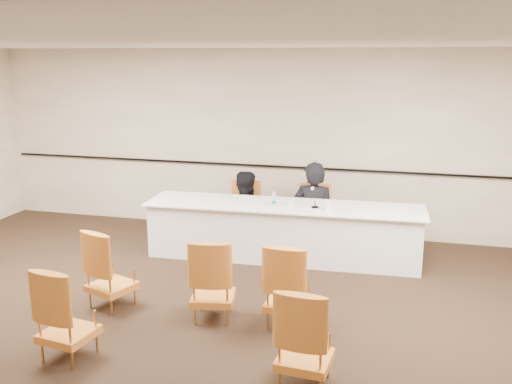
# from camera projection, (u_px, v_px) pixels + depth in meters

# --- Properties ---
(floor) EXTENTS (10.00, 10.00, 0.00)m
(floor) POSITION_uv_depth(u_px,v_px,m) (196.00, 341.00, 5.91)
(floor) COLOR black
(floor) RESTS_ON ground
(ceiling) EXTENTS (10.00, 10.00, 0.00)m
(ceiling) POSITION_uv_depth(u_px,v_px,m) (188.00, 42.00, 5.21)
(ceiling) COLOR silver
(ceiling) RESTS_ON ground
(wall_back) EXTENTS (10.00, 0.04, 3.00)m
(wall_back) POSITION_uv_depth(u_px,v_px,m) (280.00, 142.00, 9.32)
(wall_back) COLOR #BAB092
(wall_back) RESTS_ON ground
(wall_rail) EXTENTS (9.80, 0.04, 0.03)m
(wall_rail) POSITION_uv_depth(u_px,v_px,m) (279.00, 166.00, 9.38)
(wall_rail) COLOR black
(wall_rail) RESTS_ON wall_back
(panel_table) EXTENTS (4.02, 1.08, 0.80)m
(panel_table) POSITION_uv_depth(u_px,v_px,m) (283.00, 231.00, 8.26)
(panel_table) COLOR white
(panel_table) RESTS_ON ground
(panelist_main) EXTENTS (0.68, 0.45, 1.84)m
(panelist_main) POSITION_uv_depth(u_px,v_px,m) (313.00, 221.00, 8.73)
(panelist_main) COLOR black
(panelist_main) RESTS_ON ground
(panelist_main_chair) EXTENTS (0.52, 0.52, 0.95)m
(panelist_main_chair) POSITION_uv_depth(u_px,v_px,m) (313.00, 217.00, 8.72)
(panelist_main_chair) COLOR #AA641E
(panelist_main_chair) RESTS_ON ground
(panelist_second) EXTENTS (0.93, 0.83, 1.59)m
(panelist_second) POSITION_uv_depth(u_px,v_px,m) (243.00, 221.00, 8.98)
(panelist_second) COLOR black
(panelist_second) RESTS_ON ground
(panelist_second_chair) EXTENTS (0.52, 0.52, 0.95)m
(panelist_second_chair) POSITION_uv_depth(u_px,v_px,m) (243.00, 213.00, 8.95)
(panelist_second_chair) COLOR #AA641E
(panelist_second_chair) RESTS_ON ground
(papers) EXTENTS (0.36, 0.31, 0.00)m
(papers) POSITION_uv_depth(u_px,v_px,m) (306.00, 206.00, 8.10)
(papers) COLOR silver
(papers) RESTS_ON panel_table
(microphone) EXTENTS (0.17, 0.22, 0.28)m
(microphone) POSITION_uv_depth(u_px,v_px,m) (315.00, 198.00, 7.97)
(microphone) COLOR black
(microphone) RESTS_ON panel_table
(water_bottle) EXTENTS (0.08, 0.08, 0.21)m
(water_bottle) POSITION_uv_depth(u_px,v_px,m) (274.00, 199.00, 8.06)
(water_bottle) COLOR teal
(water_bottle) RESTS_ON panel_table
(drinking_glass) EXTENTS (0.07, 0.07, 0.10)m
(drinking_glass) POSITION_uv_depth(u_px,v_px,m) (290.00, 202.00, 8.11)
(drinking_glass) COLOR white
(drinking_glass) RESTS_ON panel_table
(coffee_cup) EXTENTS (0.09, 0.09, 0.14)m
(coffee_cup) POSITION_uv_depth(u_px,v_px,m) (328.00, 205.00, 7.86)
(coffee_cup) COLOR white
(coffee_cup) RESTS_ON panel_table
(aud_chair_front_left) EXTENTS (0.64, 0.64, 0.95)m
(aud_chair_front_left) POSITION_uv_depth(u_px,v_px,m) (111.00, 268.00, 6.62)
(aud_chair_front_left) COLOR #AA641E
(aud_chair_front_left) RESTS_ON ground
(aud_chair_front_mid) EXTENTS (0.59, 0.59, 0.95)m
(aud_chair_front_mid) POSITION_uv_depth(u_px,v_px,m) (213.00, 278.00, 6.32)
(aud_chair_front_mid) COLOR #AA641E
(aud_chair_front_mid) RESTS_ON ground
(aud_chair_front_right) EXTENTS (0.52, 0.52, 0.95)m
(aud_chair_front_right) POSITION_uv_depth(u_px,v_px,m) (288.00, 284.00, 6.16)
(aud_chair_front_right) COLOR #AA641E
(aud_chair_front_right) RESTS_ON ground
(aud_chair_back_left) EXTENTS (0.57, 0.57, 0.95)m
(aud_chair_back_left) POSITION_uv_depth(u_px,v_px,m) (67.00, 312.00, 5.49)
(aud_chair_back_left) COLOR #AA641E
(aud_chair_back_left) RESTS_ON ground
(aud_chair_back_right) EXTENTS (0.54, 0.54, 0.95)m
(aud_chair_back_right) POSITION_uv_depth(u_px,v_px,m) (305.00, 336.00, 5.02)
(aud_chair_back_right) COLOR #AA641E
(aud_chair_back_right) RESTS_ON ground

